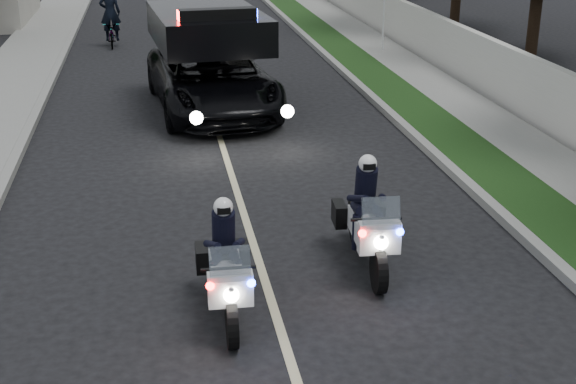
{
  "coord_description": "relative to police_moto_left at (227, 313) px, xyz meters",
  "views": [
    {
      "loc": [
        -1.34,
        -7.19,
        5.04
      ],
      "look_at": [
        0.45,
        3.02,
        1.0
      ],
      "focal_mm": 48.82,
      "sensor_mm": 36.0,
      "label": 1
    }
  ],
  "objects": [
    {
      "name": "tree_right_d",
      "position": [
        10.5,
        19.35,
        0.0
      ],
      "size": [
        8.73,
        8.73,
        11.1
      ],
      "primitive_type": null,
      "rotation": [
        0.0,
        0.0,
        -0.4
      ],
      "color": "#204316",
      "rests_on": "ground"
    },
    {
      "name": "bicycle",
      "position": [
        -2.02,
        18.5,
        0.0
      ],
      "size": [
        0.61,
        1.6,
        0.83
      ],
      "primitive_type": "imported",
      "rotation": [
        0.0,
        0.0,
        0.04
      ],
      "color": "black",
      "rests_on": "ground"
    },
    {
      "name": "property_wall",
      "position": [
        7.7,
        8.5,
        0.75
      ],
      "size": [
        0.22,
        60.0,
        1.5
      ],
      "primitive_type": "cube",
      "color": "beige",
      "rests_on": "ground"
    },
    {
      "name": "curb_left",
      "position": [
        -3.5,
        8.5,
        0.07
      ],
      "size": [
        0.2,
        60.0,
        0.15
      ],
      "primitive_type": "cube",
      "color": "gray",
      "rests_on": "ground"
    },
    {
      "name": "sign_post",
      "position": [
        6.6,
        15.56,
        0.0
      ],
      "size": [
        0.43,
        0.43,
        2.15
      ],
      "primitive_type": null,
      "rotation": [
        0.0,
        0.0,
        0.34
      ],
      "color": "#A5200B",
      "rests_on": "ground"
    },
    {
      "name": "tree_right_c",
      "position": [
        10.79,
        13.68,
        0.0
      ],
      "size": [
        6.18,
        6.18,
        8.76
      ],
      "primitive_type": null,
      "rotation": [
        0.0,
        0.0,
        0.2
      ],
      "color": "black",
      "rests_on": "ground"
    },
    {
      "name": "lane_marking",
      "position": [
        0.6,
        8.5,
        0.0
      ],
      "size": [
        0.12,
        50.0,
        0.01
      ],
      "primitive_type": "cube",
      "color": "#BFB78C",
      "rests_on": "ground"
    },
    {
      "name": "police_moto_right",
      "position": [
        2.1,
        1.03,
        0.0
      ],
      "size": [
        0.79,
        1.94,
        1.62
      ],
      "primitive_type": null,
      "rotation": [
        0.0,
        0.0,
        -0.07
      ],
      "color": "silver",
      "rests_on": "ground"
    },
    {
      "name": "sidewalk_right",
      "position": [
        6.7,
        8.5,
        0.08
      ],
      "size": [
        1.4,
        60.0,
        0.16
      ],
      "primitive_type": "cube",
      "color": "gray",
      "rests_on": "ground"
    },
    {
      "name": "police_suv",
      "position": [
        0.64,
        9.72,
        0.0
      ],
      "size": [
        3.12,
        5.89,
        2.76
      ],
      "primitive_type": "imported",
      "rotation": [
        0.0,
        0.0,
        0.09
      ],
      "color": "black",
      "rests_on": "ground"
    },
    {
      "name": "ground",
      "position": [
        0.6,
        -1.5,
        0.0
      ],
      "size": [
        120.0,
        120.0,
        0.0
      ],
      "primitive_type": "plane",
      "color": "black",
      "rests_on": "ground"
    },
    {
      "name": "police_moto_left",
      "position": [
        0.0,
        0.0,
        0.0
      ],
      "size": [
        0.67,
        1.82,
        1.54
      ],
      "primitive_type": null,
      "rotation": [
        0.0,
        0.0,
        -0.02
      ],
      "color": "silver",
      "rests_on": "ground"
    },
    {
      "name": "cyclist",
      "position": [
        -2.02,
        18.5,
        0.0
      ],
      "size": [
        0.67,
        0.45,
        1.87
      ],
      "primitive_type": "imported",
      "rotation": [
        0.0,
        0.0,
        3.14
      ],
      "color": "black",
      "rests_on": "ground"
    },
    {
      "name": "curb_right",
      "position": [
        4.7,
        8.5,
        0.07
      ],
      "size": [
        0.2,
        60.0,
        0.15
      ],
      "primitive_type": "cube",
      "color": "gray",
      "rests_on": "ground"
    },
    {
      "name": "grass_verge",
      "position": [
        5.4,
        8.5,
        0.08
      ],
      "size": [
        1.2,
        60.0,
        0.16
      ],
      "primitive_type": "cube",
      "color": "#193814",
      "rests_on": "ground"
    }
  ]
}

